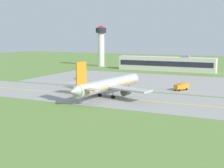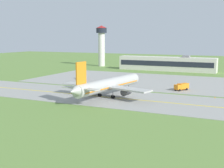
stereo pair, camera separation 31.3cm
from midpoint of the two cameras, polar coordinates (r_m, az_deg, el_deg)
name	(u,v)px [view 2 (the right image)]	position (r m, az deg, el deg)	size (l,w,h in m)	color
ground_plane	(127,99)	(97.46, 3.00, -2.87)	(500.00, 500.00, 0.00)	olive
taxiway_strip	(127,99)	(97.45, 3.00, -2.84)	(240.00, 28.00, 0.10)	gray
apron_pad	(185,83)	(134.50, 13.71, 0.15)	(140.00, 52.00, 0.10)	gray
taxiway_centreline	(127,99)	(97.44, 3.00, -2.81)	(220.00, 0.60, 0.01)	yellow
airplane_lead	(109,85)	(100.37, -0.54, -0.12)	(32.23, 39.63, 12.70)	#ADADA8
service_truck_baggage	(182,86)	(115.86, 13.02, -0.45)	(4.79, 6.22, 2.60)	orange
service_truck_fuel	(81,76)	(142.34, -5.76, 1.43)	(5.94, 5.39, 2.65)	red
terminal_building	(166,64)	(182.09, 10.25, 3.75)	(57.08, 8.13, 9.36)	beige
control_tower	(102,42)	(207.68, -1.94, 7.93)	(7.60, 7.60, 27.49)	silver
traffic_cone_near_edge	(215,97)	(104.11, 18.87, -2.42)	(0.44, 0.44, 0.60)	orange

